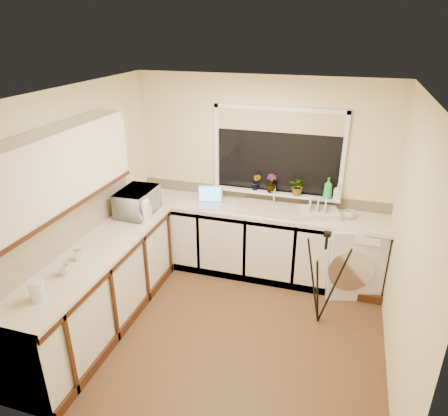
# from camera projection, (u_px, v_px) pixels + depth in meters

# --- Properties ---
(floor) EXTENTS (3.20, 3.20, 0.00)m
(floor) POSITION_uv_depth(u_px,v_px,m) (227.00, 328.00, 4.45)
(floor) COLOR brown
(floor) RESTS_ON ground
(ceiling) EXTENTS (3.20, 3.20, 0.00)m
(ceiling) POSITION_uv_depth(u_px,v_px,m) (228.00, 94.00, 3.45)
(ceiling) COLOR white
(ceiling) RESTS_ON ground
(wall_back) EXTENTS (3.20, 0.00, 3.20)m
(wall_back) POSITION_uv_depth(u_px,v_px,m) (261.00, 175.00, 5.26)
(wall_back) COLOR beige
(wall_back) RESTS_ON ground
(wall_front) EXTENTS (3.20, 0.00, 3.20)m
(wall_front) POSITION_uv_depth(u_px,v_px,m) (161.00, 327.00, 2.64)
(wall_front) COLOR beige
(wall_front) RESTS_ON ground
(wall_left) EXTENTS (0.00, 3.00, 3.00)m
(wall_left) POSITION_uv_depth(u_px,v_px,m) (82.00, 206.00, 4.37)
(wall_left) COLOR beige
(wall_left) RESTS_ON ground
(wall_right) EXTENTS (0.00, 3.00, 3.00)m
(wall_right) POSITION_uv_depth(u_px,v_px,m) (409.00, 250.00, 3.52)
(wall_right) COLOR beige
(wall_right) RESTS_ON ground
(base_cabinet_back) EXTENTS (2.55, 0.60, 0.86)m
(base_cabinet_back) POSITION_uv_depth(u_px,v_px,m) (229.00, 238.00, 5.41)
(base_cabinet_back) COLOR silver
(base_cabinet_back) RESTS_ON floor
(base_cabinet_left) EXTENTS (0.54, 2.40, 0.86)m
(base_cabinet_left) POSITION_uv_depth(u_px,v_px,m) (100.00, 290.00, 4.35)
(base_cabinet_left) COLOR silver
(base_cabinet_left) RESTS_ON floor
(worktop_back) EXTENTS (3.20, 0.60, 0.04)m
(worktop_back) POSITION_uv_depth(u_px,v_px,m) (255.00, 209.00, 5.14)
(worktop_back) COLOR beige
(worktop_back) RESTS_ON base_cabinet_back
(worktop_left) EXTENTS (0.60, 2.40, 0.04)m
(worktop_left) POSITION_uv_depth(u_px,v_px,m) (95.00, 253.00, 4.17)
(worktop_left) COLOR beige
(worktop_left) RESTS_ON base_cabinet_left
(upper_cabinet) EXTENTS (0.28, 1.90, 0.70)m
(upper_cabinet) POSITION_uv_depth(u_px,v_px,m) (58.00, 169.00, 3.70)
(upper_cabinet) COLOR silver
(upper_cabinet) RESTS_ON wall_left
(splashback_left) EXTENTS (0.02, 2.40, 0.45)m
(splashback_left) POSITION_uv_depth(u_px,v_px,m) (66.00, 227.00, 4.15)
(splashback_left) COLOR beige
(splashback_left) RESTS_ON wall_left
(splashback_back) EXTENTS (3.20, 0.02, 0.14)m
(splashback_back) POSITION_uv_depth(u_px,v_px,m) (260.00, 194.00, 5.35)
(splashback_back) COLOR beige
(splashback_back) RESTS_ON wall_back
(window_glass) EXTENTS (1.50, 0.02, 1.00)m
(window_glass) POSITION_uv_depth(u_px,v_px,m) (278.00, 152.00, 5.06)
(window_glass) COLOR black
(window_glass) RESTS_ON wall_back
(window_blind) EXTENTS (1.50, 0.02, 0.25)m
(window_blind) POSITION_uv_depth(u_px,v_px,m) (279.00, 122.00, 4.89)
(window_blind) COLOR tan
(window_blind) RESTS_ON wall_back
(windowsill) EXTENTS (1.60, 0.14, 0.03)m
(windowsill) POSITION_uv_depth(u_px,v_px,m) (275.00, 193.00, 5.22)
(windowsill) COLOR white
(windowsill) RESTS_ON wall_back
(sink) EXTENTS (0.82, 0.46, 0.03)m
(sink) POSITION_uv_depth(u_px,v_px,m) (271.00, 209.00, 5.07)
(sink) COLOR tan
(sink) RESTS_ON worktop_back
(faucet) EXTENTS (0.03, 0.03, 0.24)m
(faucet) POSITION_uv_depth(u_px,v_px,m) (274.00, 195.00, 5.18)
(faucet) COLOR silver
(faucet) RESTS_ON worktop_back
(washing_machine) EXTENTS (0.75, 0.73, 0.88)m
(washing_machine) POSITION_uv_depth(u_px,v_px,m) (352.00, 255.00, 4.98)
(washing_machine) COLOR silver
(washing_machine) RESTS_ON floor
(laptop) EXTENTS (0.36, 0.35, 0.22)m
(laptop) POSITION_uv_depth(u_px,v_px,m) (210.00, 200.00, 5.20)
(laptop) COLOR #A9A9B1
(laptop) RESTS_ON worktop_back
(kettle) EXTENTS (0.17, 0.17, 0.23)m
(kettle) POSITION_uv_depth(u_px,v_px,m) (142.00, 210.00, 4.80)
(kettle) COLOR white
(kettle) RESTS_ON worktop_left
(dish_rack) EXTENTS (0.51, 0.44, 0.07)m
(dish_rack) POSITION_uv_depth(u_px,v_px,m) (319.00, 213.00, 4.93)
(dish_rack) COLOR beige
(dish_rack) RESTS_ON worktop_back
(tripod) EXTENTS (0.67, 0.67, 1.09)m
(tripod) POSITION_uv_depth(u_px,v_px,m) (322.00, 279.00, 4.34)
(tripod) COLOR black
(tripod) RESTS_ON floor
(glass_jug) EXTENTS (0.12, 0.12, 0.18)m
(glass_jug) POSITION_uv_depth(u_px,v_px,m) (37.00, 290.00, 3.39)
(glass_jug) COLOR silver
(glass_jug) RESTS_ON worktop_left
(steel_jar) EXTENTS (0.08, 0.08, 0.10)m
(steel_jar) POSITION_uv_depth(u_px,v_px,m) (78.00, 255.00, 3.98)
(steel_jar) COLOR white
(steel_jar) RESTS_ON worktop_left
(microwave) EXTENTS (0.37, 0.55, 0.30)m
(microwave) POSITION_uv_depth(u_px,v_px,m) (137.00, 202.00, 4.93)
(microwave) COLOR white
(microwave) RESTS_ON worktop_left
(plant_b) EXTENTS (0.12, 0.10, 0.22)m
(plant_b) POSITION_uv_depth(u_px,v_px,m) (256.00, 182.00, 5.23)
(plant_b) COLOR #999999
(plant_b) RESTS_ON windowsill
(plant_c) EXTENTS (0.16, 0.16, 0.23)m
(plant_c) POSITION_uv_depth(u_px,v_px,m) (271.00, 183.00, 5.16)
(plant_c) COLOR #999999
(plant_c) RESTS_ON windowsill
(plant_d) EXTENTS (0.24, 0.22, 0.23)m
(plant_d) POSITION_uv_depth(u_px,v_px,m) (298.00, 186.00, 5.07)
(plant_d) COLOR #999999
(plant_d) RESTS_ON windowsill
(soap_bottle_green) EXTENTS (0.13, 0.13, 0.26)m
(soap_bottle_green) POSITION_uv_depth(u_px,v_px,m) (328.00, 188.00, 4.97)
(soap_bottle_green) COLOR green
(soap_bottle_green) RESTS_ON windowsill
(soap_bottle_clear) EXTENTS (0.09, 0.09, 0.19)m
(soap_bottle_clear) POSITION_uv_depth(u_px,v_px,m) (338.00, 191.00, 4.96)
(soap_bottle_clear) COLOR #999999
(soap_bottle_clear) RESTS_ON windowsill
(cup_back) EXTENTS (0.15, 0.15, 0.10)m
(cup_back) POSITION_uv_depth(u_px,v_px,m) (349.00, 214.00, 4.84)
(cup_back) COLOR beige
(cup_back) RESTS_ON worktop_back
(cup_left) EXTENTS (0.13, 0.13, 0.09)m
(cup_left) POSITION_uv_depth(u_px,v_px,m) (64.00, 270.00, 3.75)
(cup_left) COLOR beige
(cup_left) RESTS_ON worktop_left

